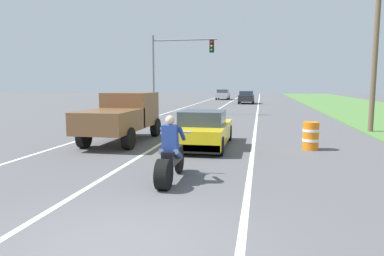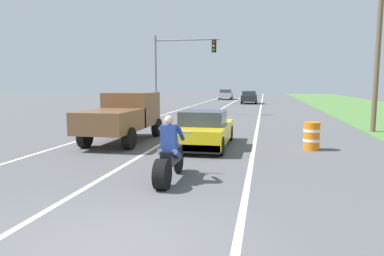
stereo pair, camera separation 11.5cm
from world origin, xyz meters
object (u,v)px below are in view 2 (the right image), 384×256
construction_barrel_nearest (312,136)px  distant_car_further_ahead (226,94)px  motorcycle_with_rider (169,158)px  traffic_light_mast_near (175,61)px  distant_car_far_ahead (249,97)px  sports_car_yellow (204,130)px  pickup_truck_left_lane_brown (123,115)px

construction_barrel_nearest → distant_car_further_ahead: distant_car_further_ahead is taller
motorcycle_with_rider → traffic_light_mast_near: bearing=103.8°
construction_barrel_nearest → distant_car_far_ahead: distant_car_far_ahead is taller
distant_car_far_ahead → traffic_light_mast_near: bearing=-106.9°
motorcycle_with_rider → traffic_light_mast_near: 19.20m
sports_car_yellow → distant_car_further_ahead: bearing=95.0°
sports_car_yellow → construction_barrel_nearest: sports_car_yellow is taller
pickup_truck_left_lane_brown → distant_car_far_ahead: size_ratio=1.20×
motorcycle_with_rider → distant_car_further_ahead: motorcycle_with_rider is taller
pickup_truck_left_lane_brown → traffic_light_mast_near: size_ratio=0.80×
motorcycle_with_rider → construction_barrel_nearest: size_ratio=2.21×
sports_car_yellow → distant_car_further_ahead: (-3.46, 39.74, 0.14)m
distant_car_far_ahead → distant_car_further_ahead: bearing=110.9°
sports_car_yellow → construction_barrel_nearest: (3.88, 0.16, -0.13)m
sports_car_yellow → distant_car_far_ahead: 29.61m
motorcycle_with_rider → pickup_truck_left_lane_brown: size_ratio=0.46×
distant_car_further_ahead → motorcycle_with_rider: bearing=-85.6°
pickup_truck_left_lane_brown → sports_car_yellow: bearing=-9.2°
motorcycle_with_rider → distant_car_far_ahead: bearing=89.3°
traffic_light_mast_near → distant_car_further_ahead: 26.53m
traffic_light_mast_near → construction_barrel_nearest: 16.09m
motorcycle_with_rider → pickup_truck_left_lane_brown: bearing=122.0°
traffic_light_mast_near → distant_car_further_ahead: size_ratio=1.50×
sports_car_yellow → pickup_truck_left_lane_brown: size_ratio=0.90×
sports_car_yellow → distant_car_far_ahead: bearing=89.2°
traffic_light_mast_near → pickup_truck_left_lane_brown: bearing=-85.2°
construction_barrel_nearest → distant_car_far_ahead: (-3.47, 29.46, 0.27)m
pickup_truck_left_lane_brown → distant_car_further_ahead: 39.19m
motorcycle_with_rider → sports_car_yellow: bearing=90.0°
sports_car_yellow → motorcycle_with_rider: bearing=-90.0°
construction_barrel_nearest → pickup_truck_left_lane_brown: bearing=176.9°
pickup_truck_left_lane_brown → construction_barrel_nearest: size_ratio=4.80×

